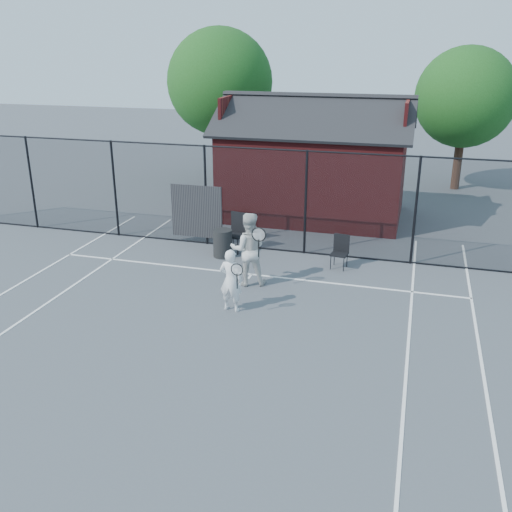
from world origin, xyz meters
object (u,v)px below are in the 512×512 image
(chair_left, at_px, (235,233))
(waste_bin, at_px, (223,243))
(player_front, at_px, (231,280))
(clubhouse, at_px, (314,170))
(player_back, at_px, (248,249))
(chair_right, at_px, (339,253))

(chair_left, relative_size, waste_bin, 1.40)
(player_front, relative_size, waste_bin, 1.86)
(clubhouse, xyz_separation_m, waste_bin, (-1.68, -4.90, -1.21))
(clubhouse, xyz_separation_m, player_back, (-0.41, -6.60, -0.67))
(player_back, relative_size, chair_right, 2.09)
(chair_left, distance_m, chair_right, 3.15)
(chair_right, height_order, waste_bin, chair_right)
(player_front, relative_size, chair_right, 1.64)
(clubhouse, relative_size, chair_right, 7.27)
(player_back, height_order, chair_right, player_back)
(clubhouse, bearing_deg, player_front, -92.41)
(player_front, bearing_deg, clubhouse, 87.59)
(player_back, bearing_deg, waste_bin, 126.93)
(chair_right, bearing_deg, chair_left, 177.96)
(chair_left, distance_m, waste_bin, 0.57)
(chair_left, height_order, chair_right, chair_left)
(clubhouse, relative_size, player_back, 3.49)
(player_back, distance_m, chair_left, 2.47)
(chair_right, bearing_deg, player_front, -114.09)
(player_front, bearing_deg, chair_right, 58.80)
(waste_bin, bearing_deg, chair_right, 0.00)
(clubhouse, distance_m, player_front, 8.23)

